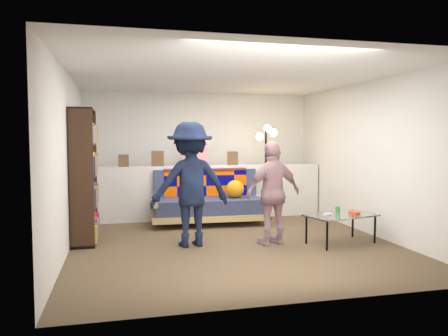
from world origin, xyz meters
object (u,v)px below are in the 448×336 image
bookshelf (84,180)px  person_left (190,184)px  person_right (273,193)px  futon_sofa (209,201)px  floor_lamp (266,152)px  coffee_table (341,216)px

bookshelf → person_left: (1.47, -0.60, -0.03)m
bookshelf → person_right: 2.75m
bookshelf → person_right: bearing=-17.2°
bookshelf → person_left: bookshelf is taller
futon_sofa → person_right: 1.85m
futon_sofa → person_right: size_ratio=1.37×
person_right → futon_sofa: bearing=-84.3°
futon_sofa → person_left: size_ratio=1.16×
floor_lamp → person_right: (-0.54, -1.87, -0.51)m
person_left → person_right: (1.15, -0.21, -0.13)m
person_left → coffee_table: bearing=163.3°
floor_lamp → person_right: size_ratio=1.19×
futon_sofa → person_left: bearing=-110.7°
floor_lamp → person_left: 2.41m
futon_sofa → bookshelf: size_ratio=1.04×
bookshelf → coffee_table: size_ratio=1.75×
bookshelf → floor_lamp: bearing=18.6°
futon_sofa → coffee_table: (1.55, -1.90, -0.01)m
person_left → person_right: person_left is taller
bookshelf → coffee_table: bookshelf is taller
floor_lamp → person_right: 2.02m
futon_sofa → person_right: person_right is taller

